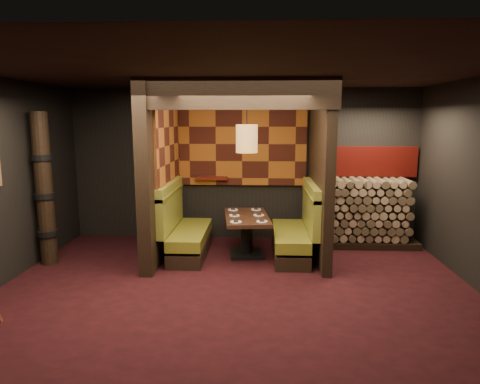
% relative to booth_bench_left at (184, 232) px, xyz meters
% --- Properties ---
extents(floor, '(6.50, 5.50, 0.02)m').
position_rel_booth_bench_left_xyz_m(floor, '(0.96, -1.65, -0.41)').
color(floor, black).
rests_on(floor, ground).
extents(ceiling, '(6.50, 5.50, 0.02)m').
position_rel_booth_bench_left_xyz_m(ceiling, '(0.96, -1.65, 2.46)').
color(ceiling, black).
rests_on(ceiling, ground).
extents(wall_back, '(6.50, 0.02, 2.85)m').
position_rel_booth_bench_left_xyz_m(wall_back, '(0.96, 1.11, 1.02)').
color(wall_back, black).
rests_on(wall_back, ground).
extents(wall_front, '(6.50, 0.02, 2.85)m').
position_rel_booth_bench_left_xyz_m(wall_front, '(0.96, -4.41, 1.02)').
color(wall_front, black).
rests_on(wall_front, ground).
extents(partition_left, '(0.20, 2.20, 2.85)m').
position_rel_booth_bench_left_xyz_m(partition_left, '(-0.39, -0.00, 1.02)').
color(partition_left, black).
rests_on(partition_left, floor).
extents(partition_right, '(0.15, 2.10, 2.85)m').
position_rel_booth_bench_left_xyz_m(partition_right, '(2.26, 0.05, 1.02)').
color(partition_right, black).
rests_on(partition_right, floor).
extents(header_beam, '(2.85, 0.18, 0.44)m').
position_rel_booth_bench_left_xyz_m(header_beam, '(0.94, -0.95, 2.23)').
color(header_beam, black).
rests_on(header_beam, partition_left).
extents(tapa_back_panel, '(2.40, 0.06, 1.55)m').
position_rel_booth_bench_left_xyz_m(tapa_back_panel, '(0.94, 1.06, 1.42)').
color(tapa_back_panel, '#9D5019').
rests_on(tapa_back_panel, wall_back).
extents(tapa_side_panel, '(0.04, 1.85, 1.45)m').
position_rel_booth_bench_left_xyz_m(tapa_side_panel, '(-0.27, 0.17, 1.45)').
color(tapa_side_panel, '#9D5019').
rests_on(tapa_side_panel, partition_left).
extents(lacquer_shelf, '(0.60, 0.12, 0.07)m').
position_rel_booth_bench_left_xyz_m(lacquer_shelf, '(0.36, 1.00, 0.78)').
color(lacquer_shelf, '#57180F').
rests_on(lacquer_shelf, wall_back).
extents(booth_bench_left, '(0.68, 1.60, 1.14)m').
position_rel_booth_bench_left_xyz_m(booth_bench_left, '(0.00, 0.00, 0.00)').
color(booth_bench_left, black).
rests_on(booth_bench_left, floor).
extents(booth_bench_right, '(0.68, 1.60, 1.14)m').
position_rel_booth_bench_left_xyz_m(booth_bench_right, '(1.89, 0.00, 0.00)').
color(booth_bench_right, black).
rests_on(booth_bench_right, floor).
extents(dining_table, '(0.85, 1.37, 0.69)m').
position_rel_booth_bench_left_xyz_m(dining_table, '(1.06, 0.00, 0.06)').
color(dining_table, black).
rests_on(dining_table, floor).
extents(place_settings, '(0.69, 1.11, 0.03)m').
position_rel_booth_bench_left_xyz_m(place_settings, '(1.06, 0.00, 0.30)').
color(place_settings, white).
rests_on(place_settings, dining_table).
extents(pendant_lamp, '(0.35, 0.35, 1.10)m').
position_rel_booth_bench_left_xyz_m(pendant_lamp, '(1.06, -0.05, 1.57)').
color(pendant_lamp, '#A47236').
rests_on(pendant_lamp, ceiling).
extents(totem_column, '(0.31, 0.31, 2.40)m').
position_rel_booth_bench_left_xyz_m(totem_column, '(-2.09, -0.55, 0.79)').
color(totem_column, black).
rests_on(totem_column, floor).
extents(firewood_stack, '(1.73, 0.70, 1.22)m').
position_rel_booth_bench_left_xyz_m(firewood_stack, '(3.25, 0.70, 0.21)').
color(firewood_stack, black).
rests_on(firewood_stack, floor).
extents(mosaic_header, '(1.83, 0.10, 0.56)m').
position_rel_booth_bench_left_xyz_m(mosaic_header, '(3.25, 1.03, 1.10)').
color(mosaic_header, maroon).
rests_on(mosaic_header, wall_back).
extents(bay_front_post, '(0.08, 0.08, 2.85)m').
position_rel_booth_bench_left_xyz_m(bay_front_post, '(2.35, 0.31, 1.02)').
color(bay_front_post, black).
rests_on(bay_front_post, floor).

